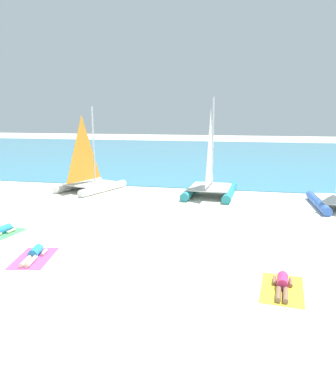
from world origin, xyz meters
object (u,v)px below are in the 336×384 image
Objects in this scene: towel_left at (0,234)px; towel_middle at (34,258)px; sunbather_middle at (34,254)px; sunbather_right at (282,284)px; sunbather_left at (1,231)px; sailboat_white at (89,178)px; towel_right at (282,289)px; sailboat_teal at (210,182)px.

towel_left is 1.00× the size of towel_middle.
sunbather_middle is (2.61, -1.85, 0.13)m from towel_left.
towel_middle is at bearing -178.37° from sunbather_right.
sunbather_left is 3.28m from towel_middle.
sailboat_white is 15.27m from sunbather_right.
towel_left is at bearing 143.88° from towel_middle.
towel_middle is at bearing -55.82° from sailboat_white.
towel_right is (7.76, -0.66, -0.13)m from sunbather_middle.
towel_middle and towel_right have the same top height.
sailboat_white is 15.32m from towel_right.
towel_left is (0.06, -8.68, -0.75)m from sailboat_white.
sunbather_middle is at bearing 175.11° from towel_right.
sunbather_right is at bearing -26.88° from sailboat_white.
sailboat_teal is at bearing 20.36° from sailboat_white.
sailboat_teal reaches higher than towel_right.
towel_right is (10.36, -2.51, 0.00)m from towel_left.
sunbather_right is at bearing 84.45° from towel_right.
sunbather_middle is (2.67, -10.53, -0.62)m from sailboat_white.
sunbather_right is at bearing -5.92° from sunbather_left.
sunbather_middle is (-4.70, -10.58, -0.69)m from sailboat_teal.
towel_left is 1.22× the size of sunbather_middle.
sunbather_left reaches higher than towel_middle.
sunbather_left is 1.00× the size of sunbather_right.
sunbather_left is at bearing 142.85° from towel_middle.
towel_middle is 0.14m from sunbather_middle.
sailboat_white is 2.66× the size of towel_right.
towel_right is (3.06, -11.24, -0.82)m from sailboat_teal.
sunbather_right reaches higher than towel_middle.
towel_middle is 7.77m from towel_right.
sunbather_middle and sunbather_right have the same top height.
towel_left and towel_right have the same top height.
towel_right is at bearing -13.62° from towel_left.
sunbather_right is (10.37, -2.44, 0.13)m from towel_left.
sailboat_teal is 3.52× the size of sunbather_left.
sailboat_teal is 11.41m from towel_left.
sailboat_teal is at bearing 105.22° from towel_right.
towel_middle is (2.62, -1.91, 0.00)m from towel_left.
sailboat_white is at bearing 98.19° from sunbather_left.
sunbather_middle is 7.79m from sunbather_right.
towel_middle is (2.68, -10.59, -0.75)m from sailboat_white.
sailboat_white is 10.96m from towel_middle.
towel_middle is at bearing 175.59° from towel_right.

